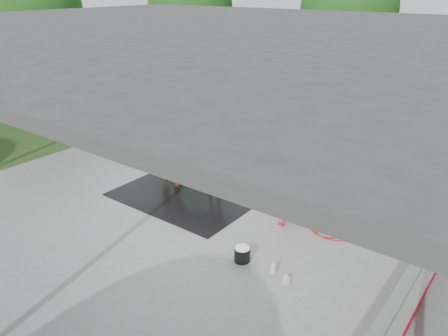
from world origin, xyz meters
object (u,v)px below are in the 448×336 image
Objects in this scene: handler at (288,192)px; horse at (194,157)px; dasher_board at (426,269)px; wash_bucket at (242,254)px.

horse is at bearing -76.72° from handler.
wash_bucket is (-2.90, -0.93, -0.40)m from dasher_board.
wash_bucket is at bearing 15.13° from handler.
horse reaches higher than dasher_board.
handler is (2.59, -0.04, -0.13)m from horse.
wash_bucket is (0.03, -1.68, -0.61)m from handler.
dasher_board is at bearing 17.70° from wash_bucket.
wash_bucket is (2.61, -1.72, -0.74)m from horse.
handler is 5.00× the size of wash_bucket.
dasher_board is at bearing 89.67° from handler.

